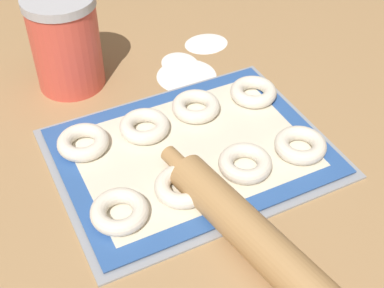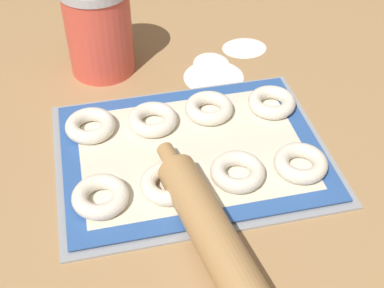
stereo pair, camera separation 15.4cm
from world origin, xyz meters
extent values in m
plane|color=#A87F51|center=(0.00, 0.00, 0.00)|extent=(2.80, 2.80, 0.00)
cube|color=#93969B|center=(-0.01, 0.01, 0.00)|extent=(0.45, 0.35, 0.01)
cube|color=#2D569E|center=(-0.01, 0.01, 0.01)|extent=(0.42, 0.32, 0.00)
cube|color=beige|center=(-0.01, 0.01, 0.01)|extent=(0.37, 0.27, 0.00)
torus|color=silver|center=(-0.17, -0.07, 0.02)|extent=(0.09, 0.09, 0.02)
torus|color=silver|center=(-0.06, -0.07, 0.02)|extent=(0.09, 0.09, 0.02)
torus|color=silver|center=(0.05, -0.07, 0.02)|extent=(0.09, 0.09, 0.02)
torus|color=silver|center=(0.15, -0.07, 0.02)|extent=(0.09, 0.09, 0.02)
torus|color=silver|center=(-0.17, 0.09, 0.02)|extent=(0.09, 0.09, 0.02)
torus|color=silver|center=(-0.06, 0.09, 0.02)|extent=(0.09, 0.09, 0.02)
torus|color=silver|center=(0.04, 0.10, 0.02)|extent=(0.09, 0.09, 0.02)
torus|color=silver|center=(0.16, 0.09, 0.02)|extent=(0.09, 0.09, 0.02)
cylinder|color=#DB4C3D|center=(-0.13, 0.30, 0.08)|extent=(0.13, 0.13, 0.17)
cylinder|color=#AD7F4C|center=(-0.01, -0.24, 0.03)|extent=(0.13, 0.40, 0.06)
cylinder|color=#AD7F4C|center=(-0.05, -0.02, 0.03)|extent=(0.04, 0.05, 0.03)
ellipsoid|color=white|center=(0.09, 0.26, 0.00)|extent=(0.07, 0.09, 0.00)
ellipsoid|color=white|center=(0.17, 0.30, 0.00)|extent=(0.10, 0.08, 0.00)
ellipsoid|color=white|center=(0.08, 0.22, 0.00)|extent=(0.12, 0.12, 0.00)
camera|label=1|loc=(-0.30, -0.57, 0.62)|focal=50.00mm
camera|label=2|loc=(-0.15, -0.62, 0.62)|focal=50.00mm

